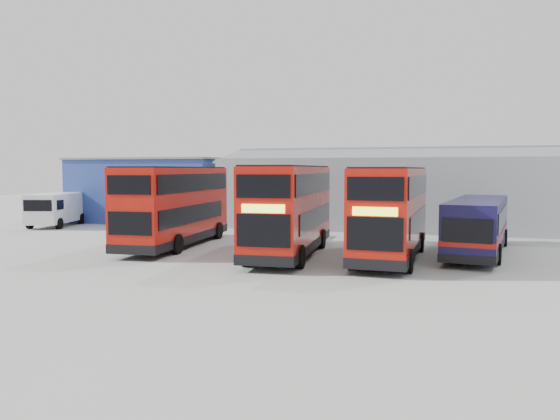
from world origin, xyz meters
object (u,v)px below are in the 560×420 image
object	(u,v)px
maintenance_shed	(434,191)
double_decker_centre	(290,211)
single_decker_blue	(478,227)
panel_van	(56,208)
double_decker_left	(176,207)
office_block	(156,189)
double_decker_right	(392,213)

from	to	relation	value
maintenance_shed	double_decker_centre	world-z (taller)	maintenance_shed
maintenance_shed	single_decker_blue	bearing A→B (deg)	-80.16
panel_van	double_decker_centre	bearing A→B (deg)	-35.36
maintenance_shed	double_decker_left	xyz separation A→B (m)	(-13.37, -15.25, -0.43)
office_block	double_decker_left	bearing A→B (deg)	-56.92
double_decker_right	double_decker_centre	bearing A→B (deg)	-173.63
office_block	double_decker_right	distance (m)	24.70
single_decker_blue	panel_van	size ratio (longest dim) A/B	1.74
double_decker_left	single_decker_blue	size ratio (longest dim) A/B	1.01
double_decker_centre	maintenance_shed	bearing A→B (deg)	64.59
double_decker_centre	single_decker_blue	xyz separation A→B (m)	(8.89, 2.87, -0.83)
maintenance_shed	single_decker_blue	distance (m)	13.77
double_decker_left	double_decker_centre	distance (m)	6.92
double_decker_left	double_decker_centre	size ratio (longest dim) A/B	0.99
double_decker_right	maintenance_shed	bearing A→B (deg)	86.24
office_block	maintenance_shed	world-z (taller)	maintenance_shed
maintenance_shed	single_decker_blue	xyz separation A→B (m)	(2.34, -13.51, -1.24)
single_decker_blue	panel_van	world-z (taller)	single_decker_blue
office_block	single_decker_blue	distance (m)	26.95
double_decker_centre	single_decker_blue	bearing A→B (deg)	14.25
maintenance_shed	double_decker_left	size ratio (longest dim) A/B	2.91
office_block	panel_van	xyz separation A→B (m)	(-4.80, -6.29, -1.21)
office_block	single_decker_blue	bearing A→B (deg)	-25.30
double_decker_right	single_decker_blue	size ratio (longest dim) A/B	1.00
double_decker_left	panel_van	world-z (taller)	double_decker_left
double_decker_centre	double_decker_right	bearing A→B (deg)	0.61
single_decker_blue	panel_van	bearing A→B (deg)	-2.06
office_block	double_decker_left	xyz separation A→B (m)	(8.63, -13.24, -0.41)
double_decker_centre	double_decker_right	xyz separation A→B (m)	(4.89, 0.36, -0.04)
panel_van	double_decker_right	bearing A→B (deg)	-30.68
double_decker_centre	office_block	bearing A→B (deg)	133.46
maintenance_shed	double_decker_right	world-z (taller)	maintenance_shed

